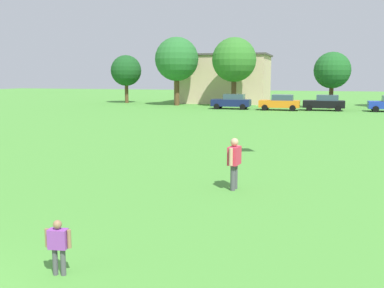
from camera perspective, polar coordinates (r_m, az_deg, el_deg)
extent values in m
plane|color=#4C9338|center=(35.04, 5.31, 2.65)|extent=(160.00, 160.00, 0.00)
cylinder|color=#4C4C51|center=(8.96, -17.15, -14.21)|extent=(0.10, 0.10, 0.52)
cylinder|color=#4C4C51|center=(8.90, -16.20, -14.33)|extent=(0.10, 0.10, 0.52)
cube|color=purple|center=(8.77, -16.81, -11.58)|extent=(0.37, 0.24, 0.37)
cylinder|color=#936B4C|center=(8.86, -18.11, -11.36)|extent=(0.08, 0.08, 0.35)
cylinder|color=#936B4C|center=(8.68, -15.49, -11.65)|extent=(0.08, 0.08, 0.35)
sphere|color=#936B4C|center=(8.68, -16.89, -9.85)|extent=(0.16, 0.16, 0.16)
cylinder|color=#4C4C51|center=(14.51, 5.25, -4.36)|extent=(0.16, 0.16, 0.84)
cylinder|color=#4C4C51|center=(14.74, 5.56, -4.15)|extent=(0.16, 0.16, 0.84)
cube|color=#D8334C|center=(14.48, 5.45, -1.50)|extent=(0.38, 0.59, 0.59)
cylinder|color=tan|center=(14.16, 5.01, -1.66)|extent=(0.12, 0.12, 0.56)
cylinder|color=tan|center=(14.80, 5.87, -1.21)|extent=(0.12, 0.12, 0.56)
sphere|color=tan|center=(14.41, 5.48, 0.25)|extent=(0.26, 0.26, 0.26)
cube|color=#141E4C|center=(50.23, 5.04, 5.29)|extent=(4.30, 1.80, 0.76)
cube|color=#334756|center=(50.12, 5.43, 6.06)|extent=(2.24, 1.58, 0.60)
cylinder|color=black|center=(49.67, 3.17, 4.83)|extent=(0.64, 0.22, 0.64)
cylinder|color=black|center=(51.43, 3.62, 4.96)|extent=(0.64, 0.22, 0.64)
cylinder|color=black|center=(49.10, 6.51, 4.75)|extent=(0.64, 0.22, 0.64)
cylinder|color=black|center=(50.88, 6.85, 4.88)|extent=(0.64, 0.22, 0.64)
cube|color=orange|center=(49.13, 11.15, 5.08)|extent=(4.30, 1.80, 0.76)
cube|color=#334756|center=(49.06, 11.57, 5.86)|extent=(2.24, 1.58, 0.60)
cylinder|color=black|center=(48.41, 9.31, 4.63)|extent=(0.64, 0.22, 0.64)
cylinder|color=black|center=(50.19, 9.56, 4.77)|extent=(0.64, 0.22, 0.64)
cylinder|color=black|center=(48.15, 12.78, 4.51)|extent=(0.64, 0.22, 0.64)
cylinder|color=black|center=(49.94, 12.90, 4.65)|extent=(0.64, 0.22, 0.64)
cube|color=black|center=(49.81, 16.54, 4.94)|extent=(4.30, 1.80, 0.76)
cube|color=#334756|center=(49.78, 16.97, 5.70)|extent=(2.24, 1.58, 0.60)
cylinder|color=black|center=(48.95, 14.81, 4.50)|extent=(0.64, 0.22, 0.64)
cylinder|color=black|center=(50.75, 14.86, 4.64)|extent=(0.64, 0.22, 0.64)
cylinder|color=black|center=(48.97, 18.24, 4.35)|extent=(0.64, 0.22, 0.64)
cylinder|color=black|center=(50.77, 18.17, 4.50)|extent=(0.64, 0.22, 0.64)
cylinder|color=black|center=(49.42, 22.51, 4.16)|extent=(0.64, 0.22, 0.64)
cylinder|color=black|center=(51.21, 22.29, 4.31)|extent=(0.64, 0.22, 0.64)
cylinder|color=brown|center=(62.11, -8.39, 6.46)|extent=(0.49, 0.49, 2.64)
sphere|color=#194C1E|center=(62.07, -8.45, 9.31)|extent=(4.16, 4.16, 4.16)
cylinder|color=brown|center=(56.31, -1.96, 6.73)|extent=(0.63, 0.63, 3.44)
sphere|color=#286B2D|center=(56.31, -1.98, 10.84)|extent=(5.44, 5.44, 5.44)
cylinder|color=brown|center=(54.08, 5.38, 6.56)|extent=(0.62, 0.62, 3.35)
sphere|color=#337528|center=(54.07, 5.44, 10.72)|extent=(5.29, 5.29, 5.29)
cylinder|color=brown|center=(52.99, 17.41, 5.75)|extent=(0.48, 0.48, 2.59)
sphere|color=#1E5B23|center=(52.94, 17.56, 9.02)|extent=(4.08, 4.08, 4.08)
cube|color=beige|center=(62.27, 4.16, 8.24)|extent=(11.87, 8.51, 6.34)
cube|color=#4C4742|center=(62.32, 4.19, 11.27)|extent=(12.34, 8.85, 0.24)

